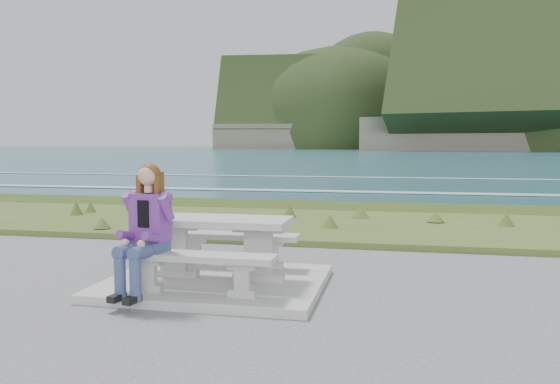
{
  "coord_description": "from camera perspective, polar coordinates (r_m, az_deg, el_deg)",
  "views": [
    {
      "loc": [
        2.14,
        -6.22,
        1.73
      ],
      "look_at": [
        0.54,
        1.2,
        1.07
      ],
      "focal_mm": 35.0,
      "sensor_mm": 36.0,
      "label": 1
    }
  ],
  "objects": [
    {
      "name": "grass_verge",
      "position": [
        11.56,
        1.33,
        -3.63
      ],
      "size": [
        160.0,
        4.5,
        0.22
      ],
      "primitive_type": "cube",
      "color": "#334F1D",
      "rests_on": "ground"
    },
    {
      "name": "bench_landward",
      "position": [
        6.06,
        -8.92,
        -7.28
      ],
      "size": [
        1.8,
        0.35,
        0.45
      ],
      "color": "#A4A49F",
      "rests_on": "concrete_slab"
    },
    {
      "name": "shore_drop",
      "position": [
        14.39,
        3.5,
        -1.93
      ],
      "size": [
        160.0,
        0.8,
        2.2
      ],
      "primitive_type": "cube",
      "color": "brown",
      "rests_on": "ground"
    },
    {
      "name": "ocean",
      "position": [
        31.58,
        8.18,
        -1.37
      ],
      "size": [
        1600.0,
        1600.0,
        0.09
      ],
      "color": "#225060",
      "rests_on": "ground"
    },
    {
      "name": "seated_woman",
      "position": [
        6.13,
        -14.2,
        -5.58
      ],
      "size": [
        0.52,
        0.77,
        1.43
      ],
      "rotation": [
        0.0,
        0.0,
        -0.18
      ],
      "color": "navy",
      "rests_on": "concrete_slab"
    },
    {
      "name": "concrete_slab",
      "position": [
        6.79,
        -6.73,
        -9.38
      ],
      "size": [
        2.6,
        2.1,
        0.1
      ],
      "primitive_type": "cube",
      "color": "#A4A49F",
      "rests_on": "ground"
    },
    {
      "name": "bench_seaward",
      "position": [
        7.36,
        -4.99,
        -5.06
      ],
      "size": [
        1.8,
        0.35,
        0.45
      ],
      "color": "#A4A49F",
      "rests_on": "concrete_slab"
    },
    {
      "name": "picnic_table",
      "position": [
        6.67,
        -6.78,
        -4.1
      ],
      "size": [
        1.8,
        0.75,
        0.75
      ],
      "color": "#A4A49F",
      "rests_on": "concrete_slab"
    }
  ]
}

